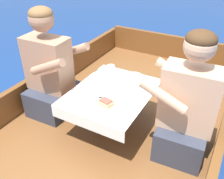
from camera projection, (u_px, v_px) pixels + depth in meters
ground_plane at (109, 152)px, 2.39m from camera, size 60.00×60.00×0.00m
boat_deck at (109, 141)px, 2.31m from camera, size 1.85×3.54×0.29m
gunwale_port at (32, 90)px, 2.53m from camera, size 0.06×3.54×0.28m
gunwale_starboard at (217, 155)px, 1.79m from camera, size 0.06×3.54×0.28m
bow_coaming at (171, 47)px, 3.44m from camera, size 1.73×0.06×0.32m
cockpit_table at (112, 95)px, 2.10m from camera, size 0.63×0.79×0.37m
person_port at (50, 73)px, 2.27m from camera, size 0.53×0.45×1.01m
person_starboard at (187, 109)px, 1.82m from camera, size 0.54×0.47×1.00m
plate_sandwich at (106, 106)px, 1.90m from camera, size 0.22×0.22×0.01m
plate_bread at (137, 95)px, 2.03m from camera, size 0.16×0.16×0.01m
sandwich at (106, 103)px, 1.88m from camera, size 0.12×0.10×0.05m
bowl_port_near at (73, 100)px, 1.93m from camera, size 0.15×0.15×0.04m
bowl_starboard_near at (134, 77)px, 2.24m from camera, size 0.14×0.14×0.04m
coffee_cup_port at (111, 69)px, 2.35m from camera, size 0.10×0.07×0.07m
coffee_cup_starboard at (91, 86)px, 2.09m from camera, size 0.11×0.08×0.06m
coffee_cup_center at (108, 86)px, 2.09m from camera, size 0.09×0.06×0.06m
tin_can at (78, 91)px, 2.03m from camera, size 0.07×0.07×0.05m
utensil_fork_port at (94, 96)px, 2.02m from camera, size 0.17×0.02×0.00m
utensil_spoon_starboard at (122, 92)px, 2.07m from camera, size 0.11×0.15×0.01m
utensil_knife_starboard at (122, 102)px, 1.95m from camera, size 0.17×0.06×0.00m
utensil_spoon_port at (104, 78)px, 2.27m from camera, size 0.17×0.04×0.01m
utensil_knife_port at (104, 95)px, 2.03m from camera, size 0.02×0.17×0.00m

